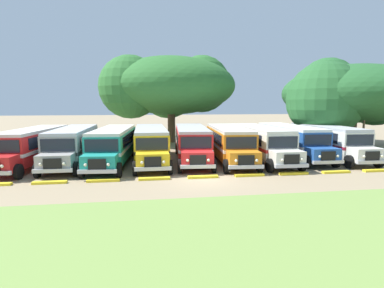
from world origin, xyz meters
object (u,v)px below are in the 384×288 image
at_px(parked_bus_slot_1, 73,144).
at_px(parked_bus_slot_5, 229,142).
at_px(utility_pole, 365,114).
at_px(parked_bus_slot_8, 328,140).
at_px(parked_bus_slot_7, 291,140).
at_px(parked_bus_slot_3, 151,143).
at_px(parked_bus_slot_0, 32,145).
at_px(broad_shade_tree, 170,87).
at_px(secondary_tree, 348,94).
at_px(parked_bus_slot_6, 260,141).
at_px(parked_bus_slot_2, 113,144).
at_px(parked_bus_slot_4, 192,142).

relative_size(parked_bus_slot_1, parked_bus_slot_5, 0.99).
bearing_deg(utility_pole, parked_bus_slot_8, -161.50).
bearing_deg(parked_bus_slot_7, parked_bus_slot_8, 81.48).
distance_m(parked_bus_slot_7, utility_pole, 8.46).
xyz_separation_m(parked_bus_slot_1, parked_bus_slot_3, (6.25, -0.35, 0.00)).
relative_size(parked_bus_slot_0, broad_shade_tree, 0.66).
bearing_deg(parked_bus_slot_8, parked_bus_slot_0, -89.66).
bearing_deg(secondary_tree, parked_bus_slot_3, -165.88).
bearing_deg(broad_shade_tree, parked_bus_slot_6, -64.56).
xyz_separation_m(parked_bus_slot_0, secondary_tree, (30.77, 5.24, 4.26)).
bearing_deg(parked_bus_slot_2, parked_bus_slot_4, 98.74).
bearing_deg(parked_bus_slot_3, parked_bus_slot_6, 86.64).
distance_m(parked_bus_slot_3, parked_bus_slot_7, 12.58).
bearing_deg(parked_bus_slot_0, parked_bus_slot_1, 98.20).
relative_size(parked_bus_slot_4, parked_bus_slot_5, 1.00).
height_order(parked_bus_slot_6, utility_pole, utility_pole).
bearing_deg(parked_bus_slot_7, parked_bus_slot_5, -83.60).
relative_size(parked_bus_slot_7, broad_shade_tree, 0.66).
distance_m(parked_bus_slot_5, parked_bus_slot_6, 2.77).
bearing_deg(parked_bus_slot_5, broad_shade_tree, -160.50).
bearing_deg(parked_bus_slot_5, parked_bus_slot_6, 90.99).
height_order(parked_bus_slot_0, parked_bus_slot_6, same).
distance_m(parked_bus_slot_1, parked_bus_slot_2, 3.32).
height_order(parked_bus_slot_4, secondary_tree, secondary_tree).
relative_size(parked_bus_slot_4, parked_bus_slot_7, 1.01).
xyz_separation_m(parked_bus_slot_5, broad_shade_tree, (-3.90, 13.89, 5.32)).
xyz_separation_m(parked_bus_slot_0, parked_bus_slot_5, (15.88, -0.52, 0.00)).
xyz_separation_m(parked_bus_slot_1, parked_bus_slot_2, (3.26, -0.65, 0.00)).
bearing_deg(parked_bus_slot_1, parked_bus_slot_6, 86.75).
bearing_deg(parked_bus_slot_3, parked_bus_slot_2, -84.71).
height_order(parked_bus_slot_2, parked_bus_slot_3, same).
height_order(parked_bus_slot_4, parked_bus_slot_7, same).
height_order(parked_bus_slot_3, parked_bus_slot_4, same).
height_order(parked_bus_slot_4, parked_bus_slot_5, same).
bearing_deg(parked_bus_slot_5, secondary_tree, 114.95).
distance_m(parked_bus_slot_0, secondary_tree, 31.50).
distance_m(parked_bus_slot_2, parked_bus_slot_5, 9.59).
relative_size(parked_bus_slot_0, utility_pole, 1.53).
distance_m(parked_bus_slot_4, parked_bus_slot_8, 12.39).
bearing_deg(parked_bus_slot_6, parked_bus_slot_5, -93.00).
xyz_separation_m(parked_bus_slot_4, parked_bus_slot_8, (12.38, -0.32, 0.00)).
distance_m(parked_bus_slot_6, broad_shade_tree, 16.41).
relative_size(parked_bus_slot_2, parked_bus_slot_3, 1.01).
bearing_deg(secondary_tree, parked_bus_slot_1, -169.68).
distance_m(parked_bus_slot_7, broad_shade_tree, 17.30).
bearing_deg(utility_pole, parked_bus_slot_7, -172.02).
height_order(parked_bus_slot_6, broad_shade_tree, broad_shade_tree).
bearing_deg(parked_bus_slot_0, parked_bus_slot_8, 94.02).
xyz_separation_m(parked_bus_slot_7, utility_pole, (8.07, 1.13, 2.25)).
distance_m(parked_bus_slot_3, parked_bus_slot_8, 15.87).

